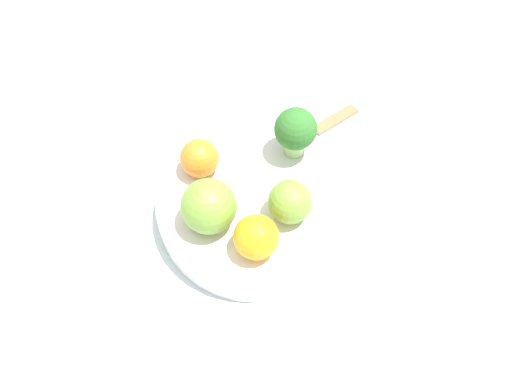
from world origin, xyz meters
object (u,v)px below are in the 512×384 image
broccoli (295,131)px  apple_green (209,206)px  bowl (256,205)px  spoon (335,120)px  apple_red (290,202)px  orange_front (256,237)px  orange_back (200,158)px

broccoli → apple_green: size_ratio=1.09×
bowl → broccoli: size_ratio=3.45×
broccoli → spoon: bearing=-60.8°
bowl → apple_red: bearing=-144.4°
broccoli → apple_red: size_ratio=1.36×
spoon → apple_green: bearing=115.7°
orange_front → apple_red: bearing=-63.0°
apple_red → spoon: (0.13, -0.13, -0.05)m
apple_red → apple_green: size_ratio=0.80×
broccoli → apple_green: broccoli is taller
broccoli → orange_front: bearing=138.2°
bowl → orange_back: (0.06, 0.04, 0.04)m
apple_red → apple_green: 0.09m
broccoli → spoon: 0.12m
bowl → apple_green: (-0.01, 0.06, 0.05)m
broccoli → apple_red: 0.09m
apple_green → orange_back: 0.07m
spoon → apple_red: bearing=134.3°
orange_back → spoon: (0.03, -0.20, -0.05)m
orange_back → broccoli: bearing=-98.5°
bowl → apple_red: size_ratio=4.69×
apple_red → orange_back: apple_red is taller
apple_green → orange_back: apple_green is taller
bowl → apple_red: (-0.03, -0.02, 0.04)m
orange_front → spoon: bearing=-49.7°
broccoli → orange_front: size_ratio=1.38×
orange_front → orange_back: size_ratio=1.05×
broccoli → orange_back: bearing=81.5°
apple_red → broccoli: bearing=-28.6°
spoon → orange_front: bearing=130.3°
apple_red → orange_front: size_ratio=1.02×
orange_back → apple_green: bearing=169.1°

